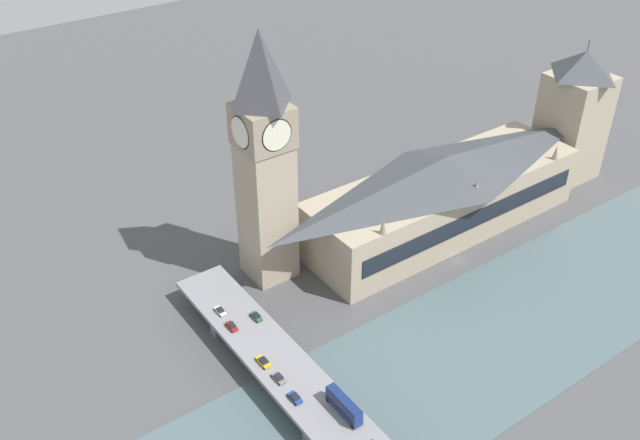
# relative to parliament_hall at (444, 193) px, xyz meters

# --- Properties ---
(ground_plane) EXTENTS (600.00, 600.00, 0.00)m
(ground_plane) POSITION_rel_parliament_hall_xyz_m (-17.21, 8.00, -13.61)
(ground_plane) COLOR #4C4C4F
(river_water) EXTENTS (49.03, 360.00, 0.30)m
(river_water) POSITION_rel_parliament_hall_xyz_m (-47.72, 8.00, -13.46)
(river_water) COLOR #4C6066
(river_water) RESTS_ON ground_plane
(parliament_hall) EXTENTS (28.88, 98.71, 27.43)m
(parliament_hall) POSITION_rel_parliament_hall_xyz_m (0.00, 0.00, 0.00)
(parliament_hall) COLOR tan
(parliament_hall) RESTS_ON ground_plane
(clock_tower) EXTENTS (14.62, 14.62, 77.52)m
(clock_tower) POSITION_rel_parliament_hall_xyz_m (12.98, 60.04, 27.33)
(clock_tower) COLOR tan
(clock_tower) RESTS_ON ground_plane
(victoria_tower) EXTENTS (19.66, 19.66, 52.49)m
(victoria_tower) POSITION_rel_parliament_hall_xyz_m (0.05, -63.19, 10.63)
(victoria_tower) COLOR tan
(victoria_tower) RESTS_ON ground_plane
(road_bridge) EXTENTS (130.05, 14.57, 6.50)m
(road_bridge) POSITION_rel_parliament_hall_xyz_m (-47.72, 82.02, -8.38)
(road_bridge) COLOR slate
(road_bridge) RESTS_ON ground_plane
(double_decker_bus_lead) EXTENTS (11.48, 2.55, 4.69)m
(double_decker_bus_lead) POSITION_rel_parliament_hall_xyz_m (-49.51, 78.63, -4.52)
(double_decker_bus_lead) COLOR navy
(double_decker_bus_lead) RESTS_ON road_bridge
(car_northbound_lead) EXTENTS (4.19, 1.75, 1.47)m
(car_northbound_lead) POSITION_rel_parliament_hall_xyz_m (-9.49, 78.26, -6.39)
(car_northbound_lead) COLOR #2D5638
(car_northbound_lead) RESTS_ON road_bridge
(car_northbound_mid) EXTENTS (4.19, 1.77, 1.48)m
(car_northbound_mid) POSITION_rel_parliament_hall_xyz_m (-8.98, 85.64, -6.39)
(car_northbound_mid) COLOR maroon
(car_northbound_mid) RESTS_ON road_bridge
(car_northbound_tail) EXTENTS (4.19, 1.91, 1.42)m
(car_northbound_tail) POSITION_rel_parliament_hall_xyz_m (-39.59, 85.76, -6.41)
(car_northbound_tail) COLOR navy
(car_northbound_tail) RESTS_ON road_bridge
(car_southbound_lead) EXTENTS (4.19, 1.77, 1.30)m
(car_southbound_lead) POSITION_rel_parliament_hall_xyz_m (-1.72, 85.14, -6.46)
(car_southbound_lead) COLOR silver
(car_southbound_lead) RESTS_ON road_bridge
(car_southbound_mid) EXTENTS (4.27, 1.85, 1.39)m
(car_southbound_mid) POSITION_rel_parliament_hall_xyz_m (-31.96, 85.48, -6.42)
(car_southbound_mid) COLOR slate
(car_southbound_mid) RESTS_ON road_bridge
(car_southbound_tail) EXTENTS (4.73, 1.93, 1.42)m
(car_southbound_tail) POSITION_rel_parliament_hall_xyz_m (-25.07, 85.62, -6.41)
(car_southbound_tail) COLOR gold
(car_southbound_tail) RESTS_ON road_bridge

